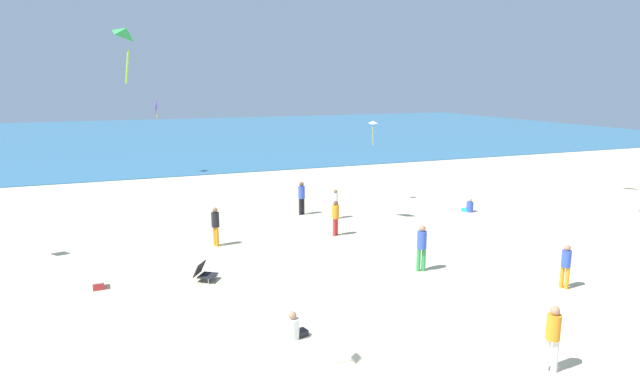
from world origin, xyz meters
TOP-DOWN VIEW (x-y plane):
  - ground_plane at (0.00, 10.00)m, footprint 120.00×120.00m
  - ocean_water at (0.00, 56.60)m, footprint 120.00×60.00m
  - beach_chair_far_left at (-4.20, 6.41)m, footprint 0.86×0.85m
  - cooler_box at (-7.40, 6.97)m, footprint 0.37×0.50m
  - person_0 at (2.04, -2.04)m, footprint 0.43×0.43m
  - person_1 at (2.97, 12.24)m, footprint 0.34×0.34m
  - person_2 at (-3.11, 10.03)m, footprint 0.40×0.40m
  - person_3 at (2.86, 4.58)m, footprint 0.39×0.39m
  - person_4 at (1.74, 13.55)m, footprint 0.41×0.41m
  - person_5 at (1.84, 9.62)m, footprint 0.41×0.41m
  - person_6 at (9.69, 10.98)m, footprint 0.56×0.63m
  - person_7 at (-2.77, 1.57)m, footprint 0.63×0.43m
  - person_8 at (6.18, 1.57)m, footprint 0.37×0.37m
  - kite_green at (-6.34, -0.53)m, footprint 0.49×0.53m
  - kite_purple at (-3.60, 27.82)m, footprint 0.21×1.03m
  - kite_white at (6.11, 14.62)m, footprint 0.46×0.46m

SIDE VIEW (x-z plane):
  - ground_plane at x=0.00m, z-range 0.00..0.00m
  - ocean_water at x=0.00m, z-range 0.00..0.05m
  - cooler_box at x=-7.40m, z-range 0.00..0.27m
  - person_6 at x=9.69m, z-range -0.09..0.61m
  - person_7 at x=-2.77m, z-range -0.09..0.63m
  - beach_chair_far_left at x=-4.20m, z-range -0.02..0.58m
  - person_1 at x=2.97m, z-range 0.11..1.52m
  - person_8 at x=6.18m, z-range 0.11..1.53m
  - person_5 at x=1.84m, z-range 0.12..1.63m
  - person_0 at x=2.04m, z-range 0.12..1.67m
  - person_2 at x=-3.11m, z-range 0.12..1.67m
  - person_3 at x=2.86m, z-range 0.13..1.74m
  - person_4 at x=1.74m, z-range 0.13..1.75m
  - kite_white at x=6.11m, z-range 3.59..4.91m
  - kite_purple at x=-3.60m, z-range 4.06..5.45m
  - kite_green at x=-6.34m, z-range 6.65..7.61m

